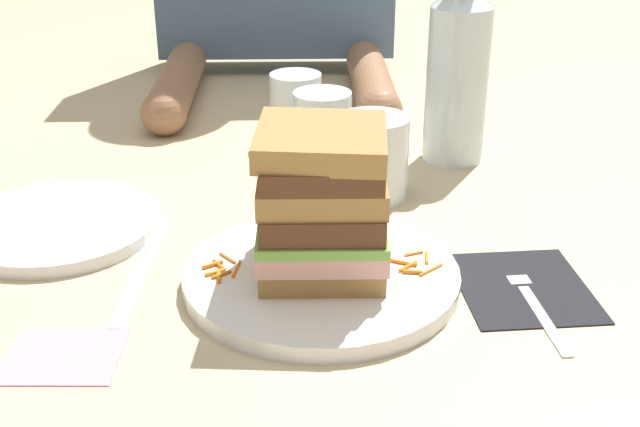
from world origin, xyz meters
TOP-DOWN VIEW (x-y plane):
  - ground_plane at (0.00, 0.00)m, footprint 3.00×3.00m
  - main_plate at (-0.00, 0.00)m, footprint 0.25×0.25m
  - sandwich at (-0.00, 0.00)m, footprint 0.12×0.12m
  - carrot_shred_0 at (-0.09, 0.01)m, footprint 0.01×0.02m
  - carrot_shred_1 at (-0.06, 0.01)m, footprint 0.01×0.02m
  - carrot_shred_2 at (-0.10, -0.01)m, footprint 0.02×0.01m
  - carrot_shred_3 at (-0.09, 0.02)m, footprint 0.02×0.02m
  - carrot_shred_4 at (-0.09, -0.01)m, footprint 0.02×0.01m
  - carrot_shred_5 at (-0.10, 0.01)m, footprint 0.02×0.01m
  - carrot_shred_6 at (-0.09, -0.01)m, footprint 0.01×0.02m
  - carrot_shred_7 at (-0.08, -0.00)m, footprint 0.01×0.03m
  - carrot_shred_8 at (0.10, -0.01)m, footprint 0.02×0.02m
  - carrot_shred_9 at (0.08, 0.00)m, footprint 0.02×0.02m
  - carrot_shred_10 at (0.07, 0.01)m, footprint 0.03×0.01m
  - carrot_shred_11 at (0.08, -0.01)m, footprint 0.02×0.01m
  - carrot_shred_12 at (0.09, 0.03)m, footprint 0.02×0.01m
  - carrot_shred_13 at (0.10, 0.02)m, footprint 0.01×0.02m
  - napkin_dark at (0.18, -0.01)m, footprint 0.12×0.14m
  - fork at (0.19, -0.03)m, footprint 0.03×0.17m
  - knife at (-0.17, 0.02)m, footprint 0.02×0.20m
  - juice_glass at (0.06, 0.20)m, footprint 0.08×0.08m
  - water_bottle at (0.17, 0.31)m, footprint 0.08×0.08m
  - empty_tumbler_0 at (0.01, 0.30)m, footprint 0.07×0.07m
  - empty_tumbler_1 at (-0.02, 0.38)m, footprint 0.07×0.07m
  - side_plate at (-0.27, 0.12)m, footprint 0.21×0.21m
  - napkin_pink at (-0.21, -0.11)m, footprint 0.09×0.08m

SIDE VIEW (x-z plane):
  - ground_plane at x=0.00m, z-range 0.00..0.00m
  - napkin_pink at x=-0.21m, z-range 0.00..0.00m
  - napkin_dark at x=0.18m, z-range 0.00..0.00m
  - knife at x=-0.17m, z-range 0.00..0.00m
  - fork at x=0.19m, z-range 0.00..0.01m
  - side_plate at x=-0.27m, z-range 0.00..0.01m
  - main_plate at x=0.00m, z-range 0.00..0.02m
  - carrot_shred_7 at x=-0.08m, z-range 0.02..0.02m
  - carrot_shred_3 at x=-0.09m, z-range 0.02..0.02m
  - carrot_shred_1 at x=-0.06m, z-range 0.02..0.02m
  - carrot_shred_8 at x=0.10m, z-range 0.02..0.02m
  - carrot_shred_12 at x=0.09m, z-range 0.02..0.02m
  - carrot_shred_13 at x=0.10m, z-range 0.02..0.02m
  - carrot_shred_10 at x=0.07m, z-range 0.02..0.02m
  - carrot_shred_4 at x=-0.09m, z-range 0.02..0.02m
  - carrot_shred_9 at x=0.08m, z-range 0.02..0.02m
  - carrot_shred_0 at x=-0.09m, z-range 0.02..0.02m
  - carrot_shred_2 at x=-0.10m, z-range 0.02..0.02m
  - carrot_shred_6 at x=-0.09m, z-range 0.02..0.02m
  - carrot_shred_5 at x=-0.10m, z-range 0.02..0.02m
  - carrot_shred_11 at x=0.08m, z-range 0.02..0.02m
  - juice_glass at x=0.06m, z-range -0.01..0.09m
  - empty_tumbler_1 at x=-0.02m, z-range 0.00..0.09m
  - empty_tumbler_0 at x=0.01m, z-range 0.00..0.09m
  - sandwich at x=0.00m, z-range 0.01..0.15m
  - water_bottle at x=0.17m, z-range -0.01..0.24m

